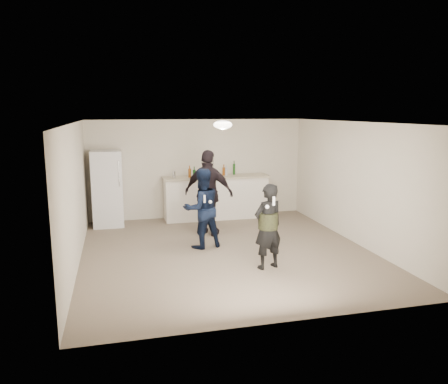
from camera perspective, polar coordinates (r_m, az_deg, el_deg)
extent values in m
plane|color=#6B5B4C|center=(8.63, 0.32, -7.77)|extent=(6.00, 6.00, 0.00)
plane|color=silver|center=(8.19, 0.34, 9.07)|extent=(6.00, 6.00, 0.00)
plane|color=beige|center=(11.22, -3.44, 3.05)|extent=(6.00, 0.00, 6.00)
plane|color=beige|center=(5.53, 8.01, -4.90)|extent=(6.00, 0.00, 6.00)
plane|color=beige|center=(8.11, -18.87, -0.41)|extent=(0.00, 6.00, 6.00)
plane|color=beige|center=(9.37, 16.86, 1.12)|extent=(0.00, 6.00, 6.00)
cube|color=white|center=(11.10, -1.02, -0.81)|extent=(2.60, 0.56, 1.05)
cube|color=#BFAF94|center=(11.00, -1.03, 1.98)|extent=(2.68, 0.64, 0.04)
cube|color=silver|center=(10.70, -14.99, 0.44)|extent=(0.70, 0.70, 1.80)
cylinder|color=silver|center=(10.27, -13.56, 2.36)|extent=(0.02, 0.02, 0.60)
ellipsoid|color=white|center=(8.48, -0.16, 8.79)|extent=(0.36, 0.36, 0.16)
cylinder|color=silver|center=(10.77, -6.56, 2.28)|extent=(0.08, 0.08, 0.17)
imported|color=#0E1D3C|center=(8.69, -2.91, -2.17)|extent=(0.90, 0.77, 1.60)
imported|color=black|center=(7.58, 5.77, -4.51)|extent=(0.62, 0.49, 1.50)
cylinder|color=#2E3618|center=(7.56, 5.78, -3.77)|extent=(0.34, 0.34, 0.28)
imported|color=black|center=(9.53, -2.02, -0.14)|extent=(1.18, 0.99, 1.89)
cube|color=silver|center=(8.37, -2.56, -0.91)|extent=(0.04, 0.04, 0.15)
sphere|color=white|center=(8.44, -1.80, -1.30)|extent=(0.07, 0.07, 0.07)
cube|color=white|center=(7.24, 6.50, -1.17)|extent=(0.04, 0.04, 0.15)
sphere|color=white|center=(7.25, 5.66, -1.94)|extent=(0.07, 0.07, 0.07)
cylinder|color=#174B15|center=(11.25, 1.33, 2.99)|extent=(0.06, 0.06, 0.28)
cylinder|color=silver|center=(11.10, 0.30, 2.65)|extent=(0.07, 0.07, 0.19)
cylinder|color=#964C15|center=(10.78, -4.50, 2.46)|extent=(0.07, 0.07, 0.22)
cylinder|color=#154B17|center=(10.71, -3.90, 2.38)|extent=(0.07, 0.07, 0.20)
cylinder|color=brown|center=(11.13, -0.02, 2.70)|extent=(0.08, 0.08, 0.20)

